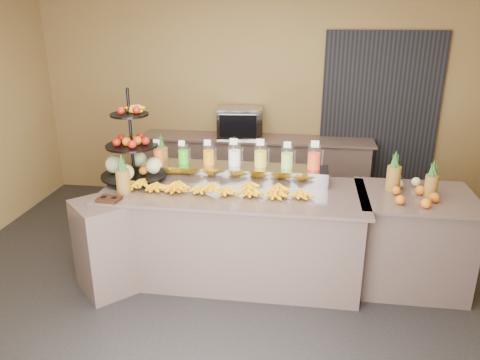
% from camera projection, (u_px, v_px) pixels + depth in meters
% --- Properties ---
extents(ground, '(6.00, 6.00, 0.00)m').
position_uv_depth(ground, '(230.00, 291.00, 4.49)').
color(ground, black).
rests_on(ground, ground).
extents(room_envelope, '(6.04, 5.02, 2.82)m').
position_uv_depth(room_envelope, '(260.00, 82.00, 4.55)').
color(room_envelope, olive).
rests_on(room_envelope, ground).
extents(buffet_counter, '(2.75, 1.25, 0.93)m').
position_uv_depth(buffet_counter, '(222.00, 235.00, 4.59)').
color(buffet_counter, gray).
rests_on(buffet_counter, ground).
extents(right_counter, '(1.08, 0.88, 0.93)m').
position_uv_depth(right_counter, '(411.00, 240.00, 4.48)').
color(right_counter, gray).
rests_on(right_counter, ground).
extents(back_ledge, '(3.10, 0.55, 0.93)m').
position_uv_depth(back_ledge, '(256.00, 170.00, 6.42)').
color(back_ledge, gray).
rests_on(back_ledge, ground).
extents(pitcher_tray, '(1.85, 0.30, 0.15)m').
position_uv_depth(pitcher_tray, '(235.00, 173.00, 4.69)').
color(pitcher_tray, gray).
rests_on(pitcher_tray, buffet_counter).
extents(juice_pitcher_orange_a, '(0.11, 0.11, 0.26)m').
position_uv_depth(juice_pitcher_orange_a, '(159.00, 154.00, 4.74)').
color(juice_pitcher_orange_a, silver).
rests_on(juice_pitcher_orange_a, pitcher_tray).
extents(juice_pitcher_green, '(0.11, 0.11, 0.26)m').
position_uv_depth(juice_pitcher_green, '(183.00, 155.00, 4.70)').
color(juice_pitcher_green, silver).
rests_on(juice_pitcher_green, pitcher_tray).
extents(juice_pitcher_orange_b, '(0.12, 0.12, 0.28)m').
position_uv_depth(juice_pitcher_orange_b, '(209.00, 155.00, 4.67)').
color(juice_pitcher_orange_b, silver).
rests_on(juice_pitcher_orange_b, pitcher_tray).
extents(juice_pitcher_milk, '(0.13, 0.13, 0.31)m').
position_uv_depth(juice_pitcher_milk, '(235.00, 156.00, 4.63)').
color(juice_pitcher_milk, silver).
rests_on(juice_pitcher_milk, pitcher_tray).
extents(juice_pitcher_lemon, '(0.13, 0.13, 0.31)m').
position_uv_depth(juice_pitcher_lemon, '(261.00, 157.00, 4.59)').
color(juice_pitcher_lemon, silver).
rests_on(juice_pitcher_lemon, pitcher_tray).
extents(juice_pitcher_lime, '(0.12, 0.13, 0.29)m').
position_uv_depth(juice_pitcher_lime, '(287.00, 158.00, 4.56)').
color(juice_pitcher_lime, silver).
rests_on(juice_pitcher_lime, pitcher_tray).
extents(juice_pitcher_orange_c, '(0.13, 0.13, 0.31)m').
position_uv_depth(juice_pitcher_orange_c, '(314.00, 159.00, 4.52)').
color(juice_pitcher_orange_c, silver).
rests_on(juice_pitcher_orange_c, pitcher_tray).
extents(banana_heap, '(1.83, 0.17, 0.15)m').
position_uv_depth(banana_heap, '(212.00, 186.00, 4.38)').
color(banana_heap, yellow).
rests_on(banana_heap, buffet_counter).
extents(fruit_stand, '(0.73, 0.73, 0.92)m').
position_uv_depth(fruit_stand, '(137.00, 158.00, 4.63)').
color(fruit_stand, black).
rests_on(fruit_stand, buffet_counter).
extents(condiment_caddy, '(0.21, 0.17, 0.03)m').
position_uv_depth(condiment_caddy, '(109.00, 199.00, 4.20)').
color(condiment_caddy, black).
rests_on(condiment_caddy, buffet_counter).
extents(pineapple_left_a, '(0.13, 0.13, 0.38)m').
position_uv_depth(pineapple_left_a, '(123.00, 178.00, 4.34)').
color(pineapple_left_a, brown).
rests_on(pineapple_left_a, buffet_counter).
extents(pineapple_left_b, '(0.14, 0.14, 0.42)m').
position_uv_depth(pineapple_left_b, '(162.00, 157.00, 4.90)').
color(pineapple_left_b, brown).
rests_on(pineapple_left_b, buffet_counter).
extents(right_fruit_pile, '(0.44, 0.42, 0.23)m').
position_uv_depth(right_fruit_pile, '(411.00, 189.00, 4.27)').
color(right_fruit_pile, brown).
rests_on(right_fruit_pile, right_counter).
extents(oven_warmer, '(0.63, 0.47, 0.40)m').
position_uv_depth(oven_warmer, '(240.00, 122.00, 6.22)').
color(oven_warmer, gray).
rests_on(oven_warmer, back_ledge).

